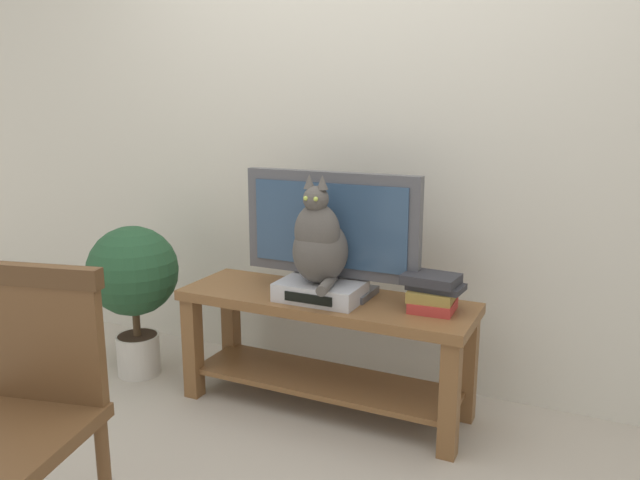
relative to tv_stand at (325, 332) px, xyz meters
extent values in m
cube|color=beige|center=(0.02, 0.47, 1.04)|extent=(7.00, 0.12, 2.80)
cube|color=brown|center=(0.00, 0.00, 0.14)|extent=(1.29, 0.42, 0.04)
cube|color=brown|center=(-0.59, -0.16, -0.12)|extent=(0.07, 0.07, 0.47)
cube|color=brown|center=(0.59, -0.16, -0.12)|extent=(0.07, 0.07, 0.47)
cube|color=brown|center=(-0.59, 0.16, -0.12)|extent=(0.07, 0.07, 0.47)
cube|color=brown|center=(0.59, 0.16, -0.12)|extent=(0.07, 0.07, 0.47)
cube|color=brown|center=(0.00, 0.00, -0.23)|extent=(1.19, 0.34, 0.02)
cube|color=#4C4C51|center=(0.00, 0.06, 0.18)|extent=(0.38, 0.20, 0.03)
cube|color=#4C4C51|center=(0.00, 0.06, 0.22)|extent=(0.06, 0.04, 0.05)
cube|color=#4C4C51|center=(0.00, 0.06, 0.47)|extent=(0.79, 0.05, 0.45)
cube|color=navy|center=(0.00, 0.03, 0.47)|extent=(0.70, 0.01, 0.36)
sphere|color=#2672F2|center=(0.37, 0.03, 0.27)|extent=(0.01, 0.01, 0.01)
cube|color=#BCBCC1|center=(0.00, -0.05, 0.20)|extent=(0.35, 0.23, 0.08)
cube|color=black|center=(0.00, -0.16, 0.20)|extent=(0.21, 0.01, 0.04)
ellipsoid|color=#514C47|center=(0.00, -0.05, 0.37)|extent=(0.23, 0.24, 0.27)
ellipsoid|color=#514C47|center=(0.00, -0.08, 0.46)|extent=(0.20, 0.16, 0.24)
sphere|color=#514C47|center=(0.00, -0.09, 0.60)|extent=(0.11, 0.11, 0.11)
cone|color=#514C47|center=(-0.03, -0.09, 0.67)|extent=(0.05, 0.05, 0.06)
cone|color=#514C47|center=(0.03, -0.09, 0.67)|extent=(0.05, 0.05, 0.06)
sphere|color=#B2C64C|center=(-0.02, -0.14, 0.61)|extent=(0.02, 0.02, 0.02)
sphere|color=#B2C64C|center=(0.02, -0.14, 0.61)|extent=(0.02, 0.02, 0.02)
cylinder|color=#514C47|center=(0.07, -0.13, 0.26)|extent=(0.08, 0.20, 0.04)
cylinder|color=brown|center=(-0.55, -1.19, -0.13)|extent=(0.04, 0.04, 0.44)
cube|color=brown|center=(-0.34, -1.32, 0.11)|extent=(0.49, 0.49, 0.04)
cube|color=brown|center=(-0.38, -1.14, 0.33)|extent=(0.39, 0.12, 0.41)
cube|color=#4D331C|center=(-0.38, -1.14, 0.50)|extent=(0.41, 0.13, 0.06)
cube|color=#B2332D|center=(0.47, 0.02, 0.18)|extent=(0.18, 0.18, 0.04)
cube|color=olive|center=(0.46, 0.03, 0.23)|extent=(0.19, 0.19, 0.04)
cube|color=#2D2D33|center=(0.47, 0.03, 0.26)|extent=(0.23, 0.15, 0.02)
cube|color=#2D2D33|center=(0.46, 0.02, 0.29)|extent=(0.23, 0.17, 0.04)
cylinder|color=beige|center=(-0.99, -0.08, -0.25)|extent=(0.21, 0.21, 0.20)
cylinder|color=#332319|center=(-0.99, -0.08, -0.16)|extent=(0.19, 0.19, 0.02)
cylinder|color=#4C3823|center=(-0.99, -0.08, -0.07)|extent=(0.04, 0.04, 0.16)
sphere|color=#234C2D|center=(-0.99, -0.08, 0.18)|extent=(0.44, 0.44, 0.44)
camera|label=1|loc=(1.08, -2.32, 0.99)|focal=34.95mm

